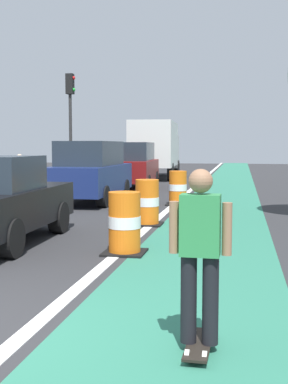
% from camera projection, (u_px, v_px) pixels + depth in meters
% --- Properties ---
extents(bike_lane_strip, '(2.50, 80.00, 0.01)m').
position_uv_depth(bike_lane_strip, '(221.00, 205.00, 16.42)').
color(bike_lane_strip, '#2D755B').
rests_on(bike_lane_strip, ground).
extents(lane_divider_stripe, '(0.20, 80.00, 0.01)m').
position_uv_depth(lane_divider_stripe, '(175.00, 204.00, 16.70)').
color(lane_divider_stripe, silver).
rests_on(lane_divider_stripe, ground).
extents(skateboarder_on_lane, '(0.57, 0.81, 1.69)m').
position_uv_depth(skateboarder_on_lane, '(200.00, 254.00, 4.64)').
color(skateboarder_on_lane, black).
rests_on(skateboarder_on_lane, ground).
extents(parked_suv_second, '(1.93, 4.61, 2.04)m').
position_uv_depth(parked_suv_second, '(91.00, 171.00, 17.10)').
color(parked_suv_second, navy).
rests_on(parked_suv_second, ground).
extents(parked_suv_third, '(2.10, 4.69, 2.04)m').
position_uv_depth(parked_suv_third, '(133.00, 165.00, 22.82)').
color(parked_suv_third, maroon).
rests_on(parked_suv_third, ground).
extents(traffic_barrel_front, '(0.73, 0.73, 1.09)m').
position_uv_depth(traffic_barrel_front, '(125.00, 224.00, 8.94)').
color(traffic_barrel_front, orange).
rests_on(traffic_barrel_front, ground).
extents(traffic_barrel_mid, '(0.73, 0.73, 1.09)m').
position_uv_depth(traffic_barrel_mid, '(147.00, 203.00, 12.19)').
color(traffic_barrel_mid, orange).
rests_on(traffic_barrel_mid, ground).
extents(traffic_barrel_back, '(0.73, 0.73, 1.09)m').
position_uv_depth(traffic_barrel_back, '(178.00, 188.00, 16.31)').
color(traffic_barrel_back, orange).
rests_on(traffic_barrel_back, ground).
extents(delivery_truck_down_block, '(2.73, 7.72, 3.23)m').
position_uv_depth(delivery_truck_down_block, '(156.00, 146.00, 29.82)').
color(delivery_truck_down_block, silver).
rests_on(delivery_truck_down_block, ground).
extents(traffic_light_corner, '(0.41, 0.32, 5.10)m').
position_uv_depth(traffic_light_corner, '(70.00, 110.00, 22.94)').
color(traffic_light_corner, '#2D2D2D').
rests_on(traffic_light_corner, ground).
extents(pedestrian_crossing, '(0.34, 0.20, 1.61)m').
position_uv_depth(pedestrian_crossing, '(20.00, 176.00, 17.43)').
color(pedestrian_crossing, '#33333D').
rests_on(pedestrian_crossing, ground).
extents(pedestrian_waiting, '(0.34, 0.20, 1.61)m').
position_uv_depth(pedestrian_waiting, '(85.00, 168.00, 23.97)').
color(pedestrian_waiting, '#33333D').
rests_on(pedestrian_waiting, ground).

